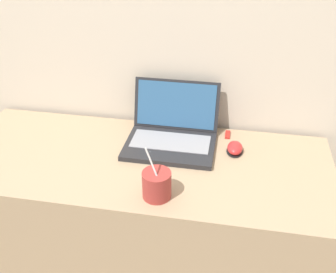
% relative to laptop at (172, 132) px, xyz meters
% --- Properties ---
extents(desk, '(1.46, 0.59, 0.71)m').
position_rel_laptop_xyz_m(desk, '(-0.10, -0.15, -0.40)').
color(desk, tan).
rests_on(desk, ground_plane).
extents(laptop, '(0.36, 0.31, 0.22)m').
position_rel_laptop_xyz_m(laptop, '(0.00, 0.00, 0.00)').
color(laptop, '#232326').
rests_on(laptop, desk).
extents(drink_cup, '(0.10, 0.10, 0.19)m').
position_rel_laptop_xyz_m(drink_cup, '(0.01, -0.35, 0.00)').
color(drink_cup, '#9E332D').
rests_on(drink_cup, desk).
extents(computer_mouse, '(0.06, 0.09, 0.04)m').
position_rel_laptop_xyz_m(computer_mouse, '(0.26, -0.03, -0.03)').
color(computer_mouse, black).
rests_on(computer_mouse, desk).
extents(usb_stick, '(0.02, 0.06, 0.01)m').
position_rel_laptop_xyz_m(usb_stick, '(0.22, 0.09, -0.04)').
color(usb_stick, '#B2261E').
rests_on(usb_stick, desk).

